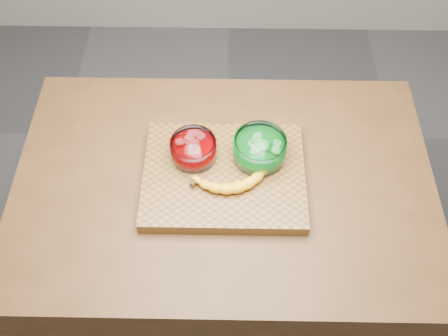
{
  "coord_description": "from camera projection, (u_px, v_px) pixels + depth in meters",
  "views": [
    {
      "loc": [
        0.01,
        -0.78,
        2.08
      ],
      "look_at": [
        0.0,
        0.0,
        0.96
      ],
      "focal_mm": 40.0,
      "sensor_mm": 36.0,
      "label": 1
    }
  ],
  "objects": [
    {
      "name": "ground",
      "position": [
        224.0,
        295.0,
        2.16
      ],
      "size": [
        3.5,
        3.5,
        0.0
      ],
      "primitive_type": "plane",
      "color": "#4F4E52",
      "rests_on": "ground"
    },
    {
      "name": "bowl_red",
      "position": [
        194.0,
        149.0,
        1.39
      ],
      "size": [
        0.13,
        0.13,
        0.06
      ],
      "color": "white",
      "rests_on": "cutting_board"
    },
    {
      "name": "cutting_board",
      "position": [
        224.0,
        176.0,
        1.4
      ],
      "size": [
        0.45,
        0.35,
        0.04
      ],
      "primitive_type": "cube",
      "color": "brown",
      "rests_on": "counter"
    },
    {
      "name": "banana",
      "position": [
        232.0,
        175.0,
        1.36
      ],
      "size": [
        0.25,
        0.15,
        0.04
      ],
      "primitive_type": null,
      "color": "yellow",
      "rests_on": "cutting_board"
    },
    {
      "name": "bowl_green",
      "position": [
        260.0,
        149.0,
        1.39
      ],
      "size": [
        0.15,
        0.15,
        0.07
      ],
      "color": "white",
      "rests_on": "cutting_board"
    },
    {
      "name": "counter",
      "position": [
        224.0,
        249.0,
        1.79
      ],
      "size": [
        1.2,
        0.8,
        0.9
      ],
      "primitive_type": "cube",
      "color": "#513218",
      "rests_on": "ground"
    }
  ]
}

